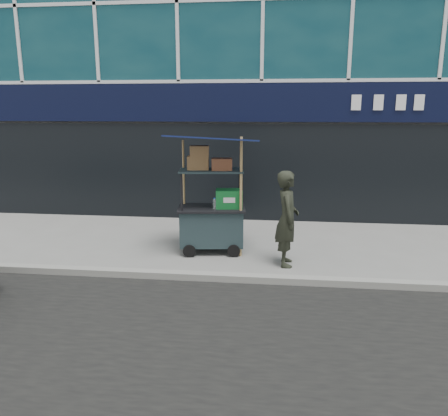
# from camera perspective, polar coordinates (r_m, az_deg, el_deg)

# --- Properties ---
(ground) EXTENTS (80.00, 80.00, 0.00)m
(ground) POSITION_cam_1_polar(r_m,az_deg,el_deg) (7.41, 3.52, -9.03)
(ground) COLOR slate
(ground) RESTS_ON ground
(curb) EXTENTS (80.00, 0.18, 0.12)m
(curb) POSITION_cam_1_polar(r_m,az_deg,el_deg) (7.20, 3.44, -9.17)
(curb) COLOR gray
(curb) RESTS_ON ground
(vendor_cart) EXTENTS (1.85, 1.41, 2.31)m
(vendor_cart) POSITION_cam_1_polar(r_m,az_deg,el_deg) (8.48, -1.52, -0.43)
(vendor_cart) COLOR #19272A
(vendor_cart) RESTS_ON ground
(vendor_man) EXTENTS (0.44, 0.64, 1.71)m
(vendor_man) POSITION_cam_1_polar(r_m,az_deg,el_deg) (7.80, 8.24, -1.39)
(vendor_man) COLOR black
(vendor_man) RESTS_ON ground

